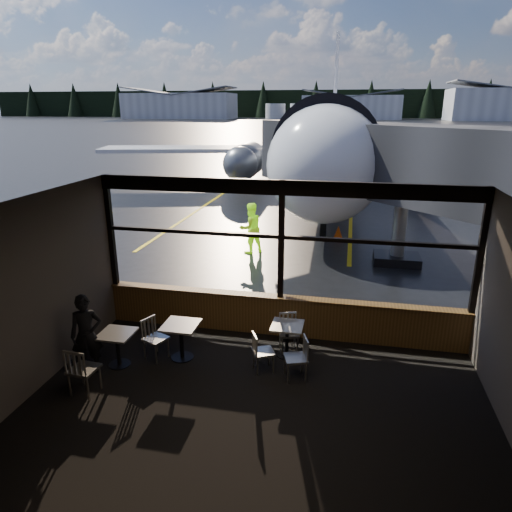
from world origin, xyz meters
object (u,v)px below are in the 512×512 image
(cafe_table_left, at_px, (118,349))
(cone_wing, at_px, (265,183))
(chair_mid_w, at_px, (156,339))
(chair_left_s, at_px, (84,370))
(cafe_table_mid, at_px, (182,341))
(jet_bridge, at_px, (423,194))
(chair_near_w, at_px, (264,352))
(chair_near_e, at_px, (296,358))
(cafe_table_near, at_px, (287,340))
(chair_near_n, at_px, (289,334))
(cone_nose, at_px, (338,232))
(airliner, at_px, (333,94))
(ground_crew, at_px, (250,228))
(passenger, at_px, (87,335))

(cafe_table_left, xyz_separation_m, cone_wing, (-1.05, 21.67, -0.12))
(chair_mid_w, relative_size, chair_left_s, 0.91)
(cafe_table_mid, xyz_separation_m, cone_wing, (-2.19, 21.15, -0.14))
(jet_bridge, height_order, chair_near_w, jet_bridge)
(chair_near_e, height_order, cone_wing, chair_near_e)
(jet_bridge, relative_size, cafe_table_near, 15.33)
(chair_near_n, relative_size, cone_nose, 1.57)
(cone_nose, bearing_deg, cafe_table_near, -94.68)
(airliner, distance_m, ground_crew, 15.61)
(cafe_table_near, bearing_deg, jet_bridge, 62.60)
(passenger, bearing_deg, cafe_table_near, -6.08)
(chair_near_w, relative_size, chair_left_s, 0.84)
(airliner, height_order, chair_near_n, airliner)
(chair_near_e, bearing_deg, passenger, 79.99)
(chair_left_s, bearing_deg, cafe_table_mid, 54.12)
(cafe_table_left, height_order, cone_nose, cafe_table_left)
(jet_bridge, distance_m, chair_near_e, 8.04)
(airliner, xyz_separation_m, chair_left_s, (-3.10, -23.51, -5.17))
(chair_near_w, bearing_deg, jet_bridge, 126.83)
(chair_near_e, height_order, passenger, passenger)
(cone_wing, bearing_deg, cafe_table_left, -87.23)
(chair_mid_w, bearing_deg, cafe_table_mid, 125.43)
(cafe_table_left, distance_m, chair_near_e, 3.51)
(cafe_table_left, relative_size, ground_crew, 0.40)
(ground_crew, bearing_deg, chair_near_n, 66.89)
(airliner, bearing_deg, passenger, -100.39)
(chair_near_e, relative_size, chair_near_w, 1.06)
(airliner, bearing_deg, cone_wing, -169.79)
(cafe_table_left, height_order, cone_wing, cafe_table_left)
(chair_near_n, bearing_deg, chair_left_s, 16.42)
(cone_wing, bearing_deg, passenger, -88.39)
(cafe_table_left, bearing_deg, chair_mid_w, 32.77)
(cafe_table_left, bearing_deg, airliner, 82.49)
(airliner, relative_size, ground_crew, 20.89)
(airliner, height_order, cafe_table_mid, airliner)
(chair_near_n, bearing_deg, cafe_table_mid, 1.76)
(chair_near_w, height_order, cone_wing, chair_near_w)
(cone_wing, bearing_deg, chair_mid_w, -85.49)
(chair_mid_w, distance_m, cone_wing, 21.33)
(cafe_table_left, relative_size, cone_wing, 1.49)
(airliner, xyz_separation_m, chair_near_e, (0.53, -22.29, -5.22))
(chair_near_e, height_order, chair_left_s, chair_left_s)
(chair_near_n, distance_m, chair_mid_w, 2.73)
(chair_near_n, xyz_separation_m, chair_left_s, (-3.37, -2.19, 0.06))
(cafe_table_left, bearing_deg, ground_crew, 82.79)
(jet_bridge, xyz_separation_m, chair_near_w, (-3.68, -7.05, -1.95))
(cafe_table_near, distance_m, cone_wing, 21.06)
(chair_mid_w, xyz_separation_m, cone_wing, (-1.68, 21.26, -0.20))
(chair_left_s, distance_m, cone_wing, 22.67)
(jet_bridge, distance_m, chair_mid_w, 9.39)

